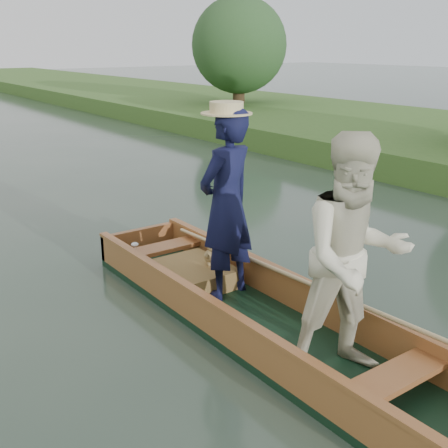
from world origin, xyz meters
TOP-DOWN VIEW (x-y plane):
  - ground at (0.00, 0.00)m, footprint 120.00×120.00m
  - trees_far at (0.92, 9.64)m, footprint 22.65×16.75m
  - punt at (0.06, -0.25)m, footprint 1.22×5.00m

SIDE VIEW (x-z plane):
  - ground at x=0.00m, z-range 0.00..0.00m
  - punt at x=0.06m, z-range -0.26..1.89m
  - trees_far at x=0.92m, z-range 0.28..4.66m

